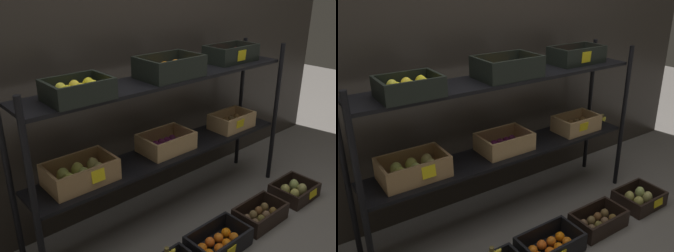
{
  "view_description": "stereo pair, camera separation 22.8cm",
  "coord_description": "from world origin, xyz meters",
  "views": [
    {
      "loc": [
        -1.39,
        -1.6,
        1.51
      ],
      "look_at": [
        0.0,
        0.0,
        0.65
      ],
      "focal_mm": 39.08,
      "sensor_mm": 36.0,
      "label": 1
    },
    {
      "loc": [
        -1.21,
        -1.74,
        1.51
      ],
      "look_at": [
        0.0,
        0.0,
        0.65
      ],
      "focal_mm": 39.08,
      "sensor_mm": 36.0,
      "label": 2
    }
  ],
  "objects": [
    {
      "name": "crate_ground_pear",
      "position": [
        0.84,
        -0.46,
        0.05
      ],
      "size": [
        0.31,
        0.26,
        0.11
      ],
      "color": "black",
      "rests_on": "ground_plane"
    },
    {
      "name": "crate_ground_kiwi",
      "position": [
        0.4,
        -0.47,
        0.05
      ],
      "size": [
        0.35,
        0.21,
        0.12
      ],
      "color": "black",
      "rests_on": "ground_plane"
    },
    {
      "name": "crate_ground_tangerine",
      "position": [
        -0.01,
        -0.47,
        0.04
      ],
      "size": [
        0.38,
        0.23,
        0.12
      ],
      "color": "black",
      "rests_on": "ground_plane"
    },
    {
      "name": "ground_plane",
      "position": [
        0.0,
        0.0,
        0.0
      ],
      "size": [
        10.0,
        10.0,
        0.0
      ],
      "primitive_type": "plane",
      "color": "#605B56"
    },
    {
      "name": "storefront_wall",
      "position": [
        0.0,
        0.37,
        0.96
      ],
      "size": [
        4.27,
        0.12,
        1.91
      ],
      "primitive_type": "cube",
      "color": "#2D2823",
      "rests_on": "ground_plane"
    },
    {
      "name": "display_rack",
      "position": [
        -0.0,
        0.0,
        0.73
      ],
      "size": [
        1.99,
        0.36,
        1.09
      ],
      "color": "black",
      "rests_on": "ground_plane"
    }
  ]
}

